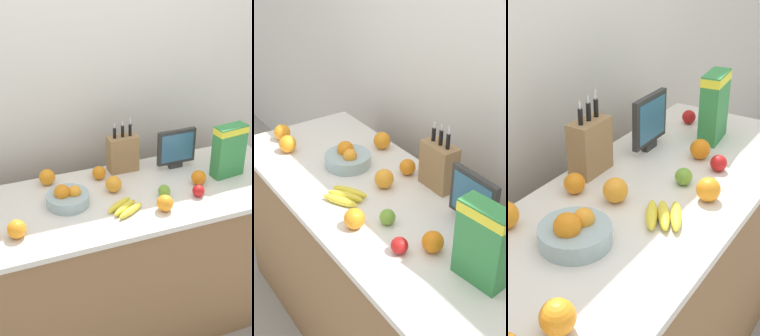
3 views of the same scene
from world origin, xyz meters
The scene contains 15 objects.
wall_back centered at (0.00, 0.56, 1.30)m, with size 9.00×0.06×2.60m.
counter centered at (0.00, 0.00, 0.45)m, with size 1.83×0.70×0.90m.
knife_block centered at (0.05, 0.27, 1.01)m, with size 0.17×0.09×0.32m.
small_monitor centered at (0.34, 0.18, 1.03)m, with size 0.23×0.03×0.24m.
cereal_box centered at (0.57, 0.00, 1.07)m, with size 0.19×0.10×0.30m.
fruit_bowl centered at (-0.34, 0.03, 0.94)m, with size 0.22×0.22×0.12m.
banana_bunch centered at (-0.09, -0.13, 0.92)m, with size 0.20×0.18×0.04m.
apple_near_bananas centered at (0.69, 0.17, 0.94)m, with size 0.07×0.07×0.07m, color red.
apple_middle centered at (0.31, -0.14, 0.94)m, with size 0.07×0.07×0.07m, color red.
apple_rear centered at (0.15, -0.08, 0.94)m, with size 0.06×0.06×0.06m, color #6B9E33.
orange_by_cereal centered at (-0.11, 0.22, 0.94)m, with size 0.08×0.08×0.08m, color orange.
orange_near_bowl centered at (0.37, -0.04, 0.94)m, with size 0.08×0.08×0.08m, color orange.
orange_mid_right centered at (-0.08, 0.06, 0.95)m, with size 0.09×0.09×0.09m, color orange.
orange_front_center centered at (0.09, -0.20, 0.95)m, with size 0.09×0.09×0.09m, color orange.
orange_front_right centered at (-0.63, -0.15, 0.95)m, with size 0.09×0.09×0.09m, color orange.
Camera 3 is at (-1.21, -0.72, 1.75)m, focal length 50.00 mm.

